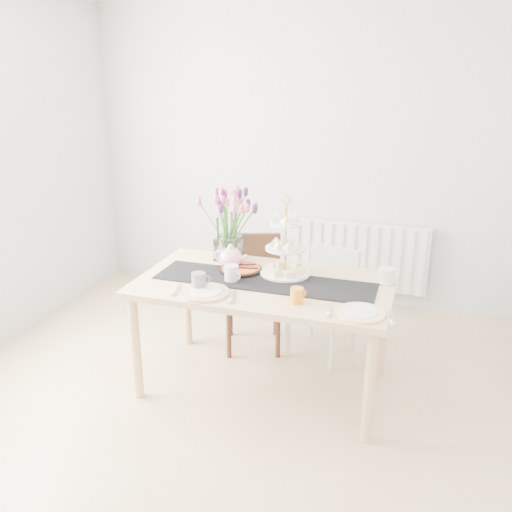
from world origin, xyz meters
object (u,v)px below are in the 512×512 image
(mug_orange, at_px, (297,295))
(tart_tin, at_px, (241,269))
(tulip_vase, at_px, (228,214))
(mug_white, at_px, (232,273))
(plate_right, at_px, (361,313))
(chair_brown, at_px, (253,282))
(cake_stand, at_px, (285,255))
(mug_grey, at_px, (199,281))
(radiator, at_px, (359,256))
(chair_white, at_px, (327,293))
(cream_jug, at_px, (386,276))
(plate_left, at_px, (205,293))
(teapot, at_px, (231,258))
(dining_table, at_px, (264,293))

(mug_orange, bearing_deg, tart_tin, 87.79)
(tulip_vase, xyz_separation_m, mug_white, (0.17, -0.40, -0.28))
(plate_right, bearing_deg, chair_brown, 136.21)
(cake_stand, bearing_deg, mug_orange, -66.19)
(tulip_vase, bearing_deg, chair_brown, 66.14)
(cake_stand, height_order, tart_tin, cake_stand)
(tulip_vase, relative_size, mug_grey, 5.82)
(radiator, xyz_separation_m, mug_orange, (-0.12, -1.82, 0.35))
(chair_brown, height_order, chair_white, chair_brown)
(cream_jug, bearing_deg, cake_stand, -177.04)
(plate_left, height_order, plate_right, plate_left)
(tart_tin, bearing_deg, teapot, 153.86)
(cake_stand, distance_m, cream_jug, 0.65)
(dining_table, relative_size, mug_orange, 17.65)
(tart_tin, distance_m, plate_right, 0.94)
(chair_white, bearing_deg, chair_brown, -158.60)
(dining_table, bearing_deg, teapot, 150.11)
(cake_stand, bearing_deg, teapot, 178.26)
(mug_orange, distance_m, plate_right, 0.37)
(mug_white, height_order, mug_orange, mug_white)
(chair_white, xyz_separation_m, cream_jug, (0.44, -0.42, 0.35))
(cream_jug, height_order, mug_white, mug_white)
(tulip_vase, distance_m, teapot, 0.32)
(chair_white, height_order, cream_jug, cream_jug)
(cake_stand, relative_size, mug_white, 4.51)
(plate_left, bearing_deg, chair_white, 58.07)
(chair_white, xyz_separation_m, plate_left, (-0.58, -0.92, 0.30))
(radiator, bearing_deg, plate_right, -82.45)
(cake_stand, bearing_deg, chair_brown, 130.33)
(mug_white, bearing_deg, chair_white, 80.40)
(mug_grey, bearing_deg, plate_right, -47.98)
(plate_left, bearing_deg, tulip_vase, 98.10)
(radiator, distance_m, mug_orange, 1.86)
(chair_white, xyz_separation_m, plate_right, (0.35, -0.92, 0.30))
(teapot, bearing_deg, cream_jug, 11.35)
(chair_brown, distance_m, mug_grey, 0.87)
(chair_brown, relative_size, tulip_vase, 1.40)
(teapot, bearing_deg, dining_table, -21.17)
(dining_table, xyz_separation_m, chair_brown, (-0.26, 0.58, -0.18))
(chair_white, distance_m, cake_stand, 0.67)
(tulip_vase, distance_m, cream_jug, 1.15)
(tulip_vase, height_order, mug_white, tulip_vase)
(cake_stand, relative_size, mug_grey, 4.63)
(cake_stand, distance_m, plate_right, 0.72)
(dining_table, height_order, plate_left, plate_left)
(cream_jug, bearing_deg, mug_white, -166.37)
(chair_white, height_order, tart_tin, chair_white)
(radiator, distance_m, plate_left, 2.00)
(chair_brown, xyz_separation_m, tulip_vase, (-0.10, -0.24, 0.59))
(chair_white, bearing_deg, cream_jug, -27.30)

